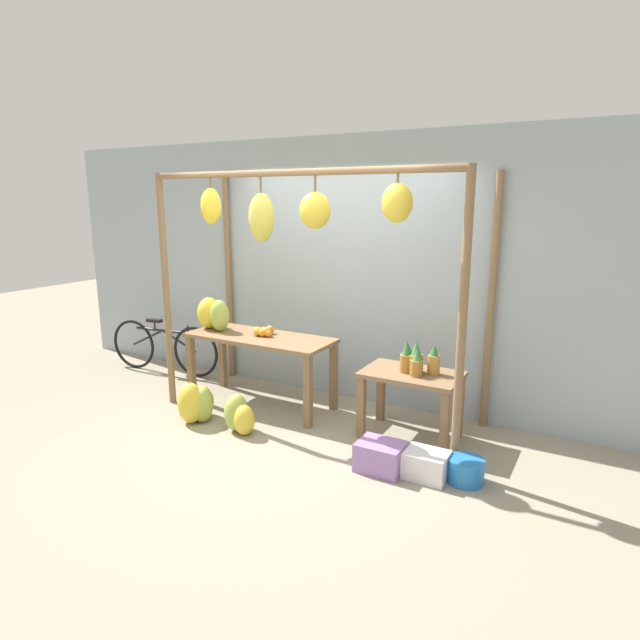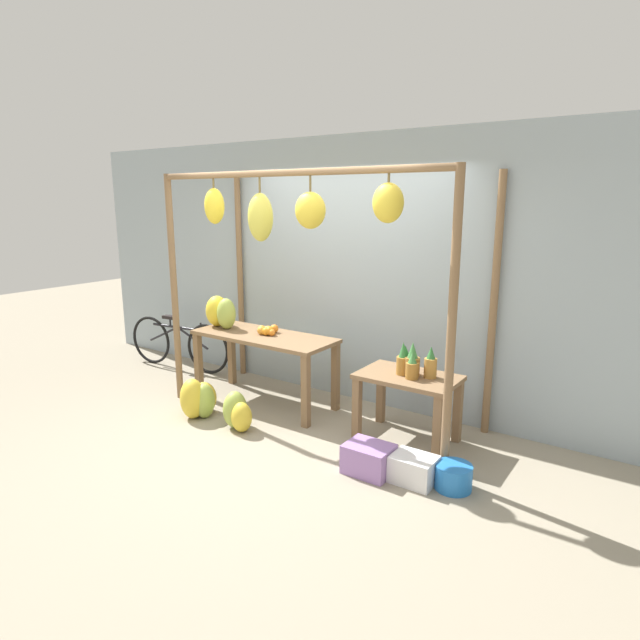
% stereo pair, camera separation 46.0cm
% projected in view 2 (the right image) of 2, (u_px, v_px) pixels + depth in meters
% --- Properties ---
extents(ground_plane, '(20.00, 20.00, 0.00)m').
position_uv_depth(ground_plane, '(274.00, 439.00, 4.90)').
color(ground_plane, gray).
extents(shop_wall_back, '(8.00, 0.08, 2.80)m').
position_uv_depth(shop_wall_back, '(352.00, 272.00, 5.68)').
color(shop_wall_back, '#99A8B2').
rests_on(shop_wall_back, ground_plane).
extents(stall_awning, '(3.15, 1.18, 2.40)m').
position_uv_depth(stall_awning, '(303.00, 242.00, 4.84)').
color(stall_awning, brown).
rests_on(stall_awning, ground_plane).
extents(display_table_main, '(1.57, 0.62, 0.76)m').
position_uv_depth(display_table_main, '(264.00, 346.00, 5.65)').
color(display_table_main, brown).
rests_on(display_table_main, ground_plane).
extents(display_table_side, '(0.88, 0.56, 0.62)m').
position_uv_depth(display_table_side, '(408.00, 389.00, 4.79)').
color(display_table_side, brown).
rests_on(display_table_side, ground_plane).
extents(banana_pile_on_table, '(0.51, 0.38, 0.34)m').
position_uv_depth(banana_pile_on_table, '(221.00, 312.00, 5.91)').
color(banana_pile_on_table, '#9EB247').
rests_on(banana_pile_on_table, display_table_main).
extents(orange_pile, '(0.25, 0.23, 0.09)m').
position_uv_depth(orange_pile, '(267.00, 330.00, 5.62)').
color(orange_pile, orange).
rests_on(orange_pile, display_table_main).
extents(pineapple_cluster, '(0.37, 0.23, 0.31)m').
position_uv_depth(pineapple_cluster, '(412.00, 363.00, 4.72)').
color(pineapple_cluster, olive).
rests_on(pineapple_cluster, display_table_side).
extents(banana_pile_ground_left, '(0.42, 0.49, 0.41)m').
position_uv_depth(banana_pile_ground_left, '(198.00, 399.00, 5.40)').
color(banana_pile_ground_left, '#9EB247').
rests_on(banana_pile_ground_left, ground_plane).
extents(banana_pile_ground_right, '(0.38, 0.31, 0.36)m').
position_uv_depth(banana_pile_ground_right, '(237.00, 412.00, 5.09)').
color(banana_pile_ground_right, gold).
rests_on(banana_pile_ground_right, ground_plane).
extents(fruit_crate_white, '(0.37, 0.29, 0.24)m').
position_uv_depth(fruit_crate_white, '(369.00, 459.00, 4.28)').
color(fruit_crate_white, '#9970B7').
rests_on(fruit_crate_white, ground_plane).
extents(blue_bucket, '(0.28, 0.28, 0.19)m').
position_uv_depth(blue_bucket, '(454.00, 477.00, 4.05)').
color(blue_bucket, blue).
rests_on(blue_bucket, ground_plane).
extents(parked_bicycle, '(1.58, 0.23, 0.69)m').
position_uv_depth(parked_bicycle, '(178.00, 343.00, 6.90)').
color(parked_bicycle, black).
rests_on(parked_bicycle, ground_plane).
extents(fruit_crate_purple, '(0.34, 0.26, 0.21)m').
position_uv_depth(fruit_crate_purple, '(414.00, 469.00, 4.14)').
color(fruit_crate_purple, silver).
rests_on(fruit_crate_purple, ground_plane).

